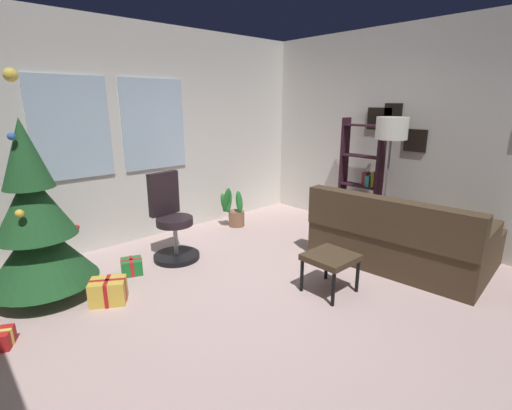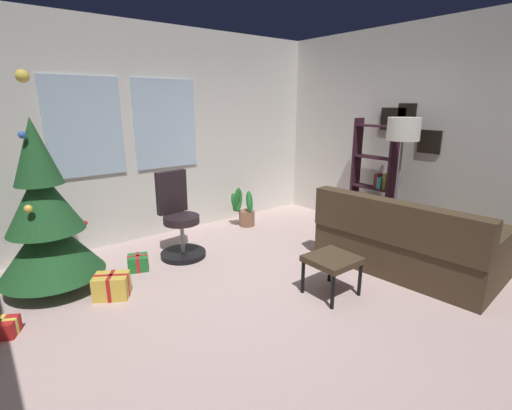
{
  "view_description": "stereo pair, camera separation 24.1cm",
  "coord_description": "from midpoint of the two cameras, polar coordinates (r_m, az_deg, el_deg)",
  "views": [
    {
      "loc": [
        -2.28,
        -2.21,
        1.88
      ],
      "look_at": [
        -0.06,
        0.25,
        0.95
      ],
      "focal_mm": 25.87,
      "sensor_mm": 36.0,
      "label": 1
    },
    {
      "loc": [
        -2.1,
        -2.36,
        1.88
      ],
      "look_at": [
        -0.06,
        0.25,
        0.95
      ],
      "focal_mm": 25.87,
      "sensor_mm": 36.0,
      "label": 2
    }
  ],
  "objects": [
    {
      "name": "gift_box_red",
      "position": [
        3.78,
        -33.2,
        -15.68
      ],
      "size": [
        0.3,
        0.28,
        0.15
      ],
      "color": "red",
      "rests_on": "ground_plane"
    },
    {
      "name": "bookshelf",
      "position": [
        5.61,
        18.82,
        3.08
      ],
      "size": [
        0.18,
        0.64,
        1.66
      ],
      "color": "#311520",
      "rests_on": "ground_plane"
    },
    {
      "name": "potted_plant",
      "position": [
        5.71,
        -0.75,
        -0.76
      ],
      "size": [
        0.36,
        0.37,
        0.66
      ],
      "color": "brown",
      "rests_on": "ground_plane"
    },
    {
      "name": "wall_right_with_frames",
      "position": [
        5.41,
        27.18,
        9.3
      ],
      "size": [
        0.12,
        5.07,
        2.87
      ],
      "color": "silver",
      "rests_on": "ground_plane"
    },
    {
      "name": "footstool",
      "position": [
        3.79,
        13.51,
        -8.58
      ],
      "size": [
        0.47,
        0.45,
        0.41
      ],
      "color": "#413221",
      "rests_on": "ground_plane"
    },
    {
      "name": "floor_lamp",
      "position": [
        5.02,
        23.08,
        9.64
      ],
      "size": [
        0.4,
        0.4,
        1.7
      ],
      "color": "slate",
      "rests_on": "ground_plane"
    },
    {
      "name": "couch",
      "position": [
        4.72,
        25.28,
        -5.43
      ],
      "size": [
        1.81,
        1.99,
        0.88
      ],
      "color": "#413221",
      "rests_on": "ground_plane"
    },
    {
      "name": "office_chair",
      "position": [
        4.65,
        -10.36,
        -2.86
      ],
      "size": [
        0.56,
        0.56,
        1.07
      ],
      "color": "black",
      "rests_on": "ground_plane"
    },
    {
      "name": "ground_plane",
      "position": [
        3.71,
        5.08,
        -15.75
      ],
      "size": [
        5.29,
        5.07,
        0.1
      ],
      "primitive_type": "cube",
      "color": "#C0A39D"
    },
    {
      "name": "gift_box_gold",
      "position": [
        3.96,
        -19.77,
        -11.75
      ],
      "size": [
        0.4,
        0.37,
        0.24
      ],
      "color": "gold",
      "rests_on": "ground_plane"
    },
    {
      "name": "wall_back_with_windows",
      "position": [
        5.35,
        -14.18,
        10.53
      ],
      "size": [
        5.29,
        0.12,
        2.87
      ],
      "color": "silver",
      "rests_on": "ground_plane"
    },
    {
      "name": "gift_box_green",
      "position": [
        4.48,
        -16.3,
        -8.58
      ],
      "size": [
        0.28,
        0.27,
        0.18
      ],
      "color": "#1E722D",
      "rests_on": "ground_plane"
    },
    {
      "name": "holiday_tree",
      "position": [
        4.16,
        -28.32,
        -2.24
      ],
      "size": [
        1.0,
        1.0,
        2.16
      ],
      "color": "#4C331E",
      "rests_on": "ground_plane"
    }
  ]
}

